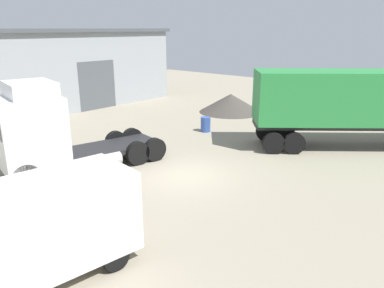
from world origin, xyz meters
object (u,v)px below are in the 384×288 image
delivery_van_white (12,237)px  traffic_cone (12,207)px  gravel_pile (231,103)px  tractor_unit_white (46,133)px  oil_drum (206,124)px  container_trailer_green (364,99)px

delivery_van_white → traffic_cone: delivery_van_white is taller
delivery_van_white → gravel_pile: delivery_van_white is taller
tractor_unit_white → oil_drum: bearing=-171.1°
container_trailer_green → gravel_pile: (2.72, 9.95, -1.84)m
container_trailer_green → delivery_van_white: container_trailer_green is taller
container_trailer_green → traffic_cone: (-15.01, 6.32, -2.26)m
tractor_unit_white → gravel_pile: size_ratio=1.56×
traffic_cone → gravel_pile: bearing=11.6°
tractor_unit_white → gravel_pile: tractor_unit_white is taller
gravel_pile → oil_drum: gravel_pile is taller
container_trailer_green → gravel_pile: bearing=125.2°
traffic_cone → oil_drum: bearing=7.5°
delivery_van_white → gravel_pile: bearing=-150.8°
delivery_van_white → oil_drum: delivery_van_white is taller
container_trailer_green → gravel_pile: size_ratio=2.18×
delivery_van_white → traffic_cone: bearing=-104.4°
delivery_van_white → oil_drum: (13.87, 5.47, -0.92)m
delivery_van_white → traffic_cone: size_ratio=10.49×
tractor_unit_white → delivery_van_white: 7.40m
gravel_pile → delivery_van_white: bearing=-158.8°
oil_drum → traffic_cone: (-12.28, -1.61, -0.19)m
container_trailer_green → oil_drum: bearing=159.5°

